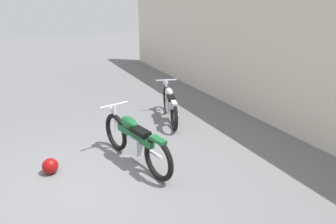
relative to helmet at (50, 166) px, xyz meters
The scene contains 5 objects.
ground_plane 0.84m from the helmet, 44.54° to the left, with size 40.00×40.00×0.00m, color slate.
building_wall 5.29m from the helmet, 83.37° to the left, with size 18.00×0.30×3.12m, color beige.
helmet is the anchor object (origin of this frame).
motorcycle_silver 3.21m from the helmet, 113.91° to the left, with size 1.85×0.78×0.86m.
motorcycle_green 1.50m from the helmet, 78.39° to the left, with size 2.09×0.72×0.95m.
Camera 1 is at (4.50, -0.82, 2.88)m, focal length 33.49 mm.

